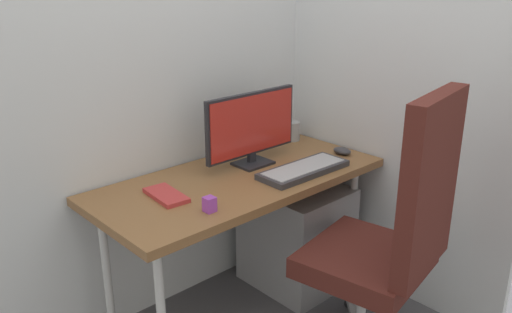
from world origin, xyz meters
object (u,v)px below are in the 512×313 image
Objects in this scene: office_chair at (394,231)px; mouse at (342,151)px; filing_cabinet at (296,235)px; monitor at (252,126)px; pen_holder at (292,131)px; notebook at (166,195)px; desk_clamp_accessory at (210,204)px; keyboard at (304,170)px.

office_chair is 12.08× the size of mouse.
filing_cabinet is 1.02× the size of monitor.
mouse is 0.56× the size of pen_holder.
pen_holder is at bearing 16.02° from notebook.
office_chair is 0.67m from mouse.
office_chair is 5.44× the size of notebook.
mouse is 0.91m from desk_clamp_accessory.
mouse is 0.34m from pen_holder.
desk_clamp_accessory is (-0.90, -0.07, 0.01)m from mouse.
monitor is (-0.23, 0.09, 0.62)m from filing_cabinet.
pen_holder is (0.32, 0.38, 0.04)m from keyboard.
pen_holder is at bearing 17.27° from monitor.
keyboard reaches higher than filing_cabinet.
monitor is at bearing 158.93° from filing_cabinet.
office_chair is 2.23× the size of monitor.
desk_clamp_accessory is at bearing -72.96° from notebook.
filing_cabinet is at bearing 2.30° from notebook.
monitor reaches higher than notebook.
filing_cabinet is (0.16, 0.67, -0.34)m from office_chair.
mouse is at bearing -87.42° from pen_holder.
mouse reaches higher than filing_cabinet.
monitor is 0.57m from desk_clamp_accessory.
mouse is 1.64× the size of desk_clamp_accessory.
office_chair reaches higher than notebook.
office_chair is at bearing -84.90° from monitor.
monitor reaches higher than keyboard.
filing_cabinet is at bearing 147.79° from mouse.
monitor is at bearing 152.77° from mouse.
notebook is 0.23m from desk_clamp_accessory.
desk_clamp_accessory is at bearing -176.75° from keyboard.
keyboard is at bearing -130.18° from filing_cabinet.
pen_holder reaches higher than keyboard.
office_chair is at bearing -41.51° from desk_clamp_accessory.
office_chair reaches higher than mouse.
notebook is (-0.62, 0.19, -0.01)m from keyboard.
monitor reaches higher than pen_holder.
office_chair is 19.81× the size of desk_clamp_accessory.
desk_clamp_accessory is (0.05, -0.23, 0.02)m from notebook.
keyboard is 0.49m from pen_holder.
office_chair is 6.80× the size of pen_holder.
desk_clamp_accessory reaches higher than filing_cabinet.
keyboard is 2.10× the size of notebook.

